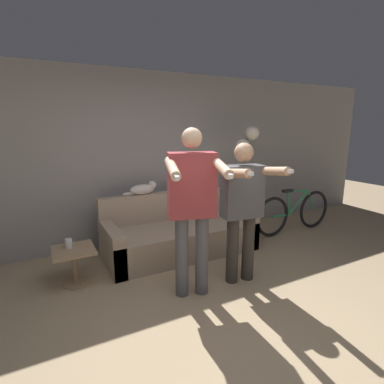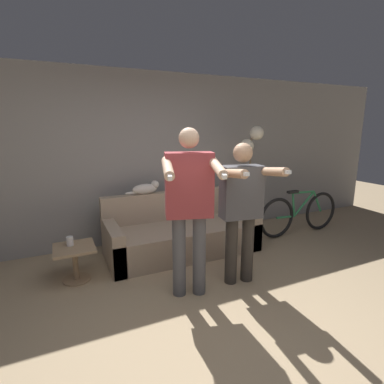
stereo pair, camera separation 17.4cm
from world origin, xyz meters
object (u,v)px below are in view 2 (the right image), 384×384
at_px(couch, 181,234).
at_px(cat, 146,188).
at_px(person_left, 189,202).
at_px(person_right, 242,204).
at_px(bicycle, 300,213).
at_px(floor_lamp, 251,152).
at_px(cup, 70,241).
at_px(side_table, 75,256).

xyz_separation_m(couch, cat, (-0.41, 0.33, 0.65)).
distance_m(person_left, person_right, 0.65).
bearing_deg(bicycle, couch, 175.82).
relative_size(floor_lamp, cup, 16.52).
bearing_deg(cat, cup, -154.19).
xyz_separation_m(couch, side_table, (-1.46, -0.25, 0.04)).
distance_m(person_left, bicycle, 2.74).
height_order(floor_lamp, side_table, floor_lamp).
relative_size(cat, side_table, 1.09).
bearing_deg(person_right, couch, 112.10).
xyz_separation_m(person_left, person_right, (0.64, -0.00, -0.10)).
relative_size(side_table, cup, 4.21).
bearing_deg(cat, floor_lamp, -6.86).
xyz_separation_m(person_right, cat, (-0.68, 1.43, -0.03)).
height_order(couch, side_table, couch).
distance_m(side_table, cup, 0.18).
xyz_separation_m(person_right, side_table, (-1.73, 0.85, -0.64)).
xyz_separation_m(person_left, cat, (-0.04, 1.43, -0.12)).
bearing_deg(bicycle, person_left, -159.13).
bearing_deg(bicycle, side_table, -178.41).
bearing_deg(floor_lamp, person_right, -128.90).
bearing_deg(cup, side_table, -57.56).
bearing_deg(bicycle, cup, -179.35).
bearing_deg(couch, side_table, -170.19).
relative_size(couch, person_left, 1.20).
height_order(side_table, cup, cup).
relative_size(person_right, bicycle, 0.98).
relative_size(person_right, cat, 3.23).
bearing_deg(cat, person_left, -88.60).
height_order(cat, cup, cat).
height_order(person_right, cup, person_right).
relative_size(couch, side_table, 4.66).
height_order(person_left, cat, person_left).
bearing_deg(side_table, cat, 29.05).
xyz_separation_m(cat, side_table, (-1.06, -0.59, -0.61)).
distance_m(couch, cup, 1.53).
height_order(cat, side_table, cat).
relative_size(person_left, floor_lamp, 0.99).
height_order(person_left, bicycle, person_left).
bearing_deg(couch, cat, 140.64).
relative_size(person_left, person_right, 1.10).
xyz_separation_m(couch, bicycle, (2.10, -0.15, 0.09)).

